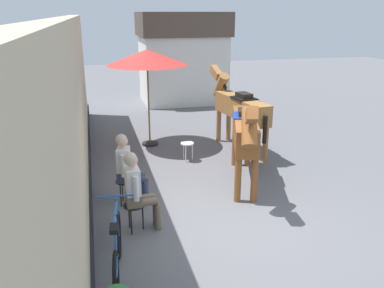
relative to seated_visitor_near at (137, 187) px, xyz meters
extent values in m
plane|color=slate|center=(1.62, 2.95, -0.78)|extent=(40.00, 40.00, 0.00)
cube|color=#CCB793|center=(-0.93, 1.45, 0.92)|extent=(0.30, 14.00, 3.40)
cube|color=black|center=(-0.91, 1.45, -0.60)|extent=(0.34, 14.00, 0.36)
cube|color=silver|center=(3.02, 9.79, 0.52)|extent=(3.20, 2.40, 2.60)
cube|color=brown|center=(3.02, 9.79, 2.27)|extent=(3.40, 2.60, 0.90)
cylinder|color=black|center=(-0.06, 0.00, -0.31)|extent=(0.34, 0.34, 0.03)
cylinder|color=black|center=(0.08, 0.00, -0.55)|extent=(0.02, 0.02, 0.45)
cylinder|color=black|center=(-0.14, 0.12, -0.55)|extent=(0.02, 0.02, 0.45)
cylinder|color=black|center=(-0.13, -0.13, -0.55)|extent=(0.02, 0.02, 0.45)
cube|color=brown|center=(-0.06, 0.00, -0.20)|extent=(0.25, 0.33, 0.20)
cube|color=silver|center=(-0.06, 0.00, 0.12)|extent=(0.23, 0.35, 0.44)
sphere|color=tan|center=(-0.06, 0.00, 0.47)|extent=(0.20, 0.20, 0.20)
sphere|color=#B2A38E|center=(-0.08, 0.00, 0.50)|extent=(0.22, 0.22, 0.22)
cylinder|color=brown|center=(0.12, 0.09, -0.25)|extent=(0.39, 0.15, 0.13)
cylinder|color=brown|center=(0.31, 0.09, -0.55)|extent=(0.11, 0.11, 0.46)
cylinder|color=brown|center=(0.13, -0.07, -0.25)|extent=(0.39, 0.15, 0.13)
cylinder|color=brown|center=(0.32, -0.07, -0.55)|extent=(0.11, 0.11, 0.46)
cylinder|color=silver|center=(-0.05, 0.20, 0.07)|extent=(0.09, 0.09, 0.42)
cylinder|color=silver|center=(-0.04, -0.20, 0.07)|extent=(0.09, 0.09, 0.42)
cylinder|color=black|center=(-0.12, 1.03, -0.31)|extent=(0.34, 0.34, 0.03)
cylinder|color=black|center=(0.02, 1.00, -0.55)|extent=(0.02, 0.02, 0.45)
cylinder|color=black|center=(-0.16, 1.16, -0.55)|extent=(0.02, 0.02, 0.45)
cylinder|color=black|center=(-0.22, 0.92, -0.55)|extent=(0.02, 0.02, 0.45)
cube|color=#2D3851|center=(-0.12, 1.03, -0.20)|extent=(0.30, 0.36, 0.20)
cube|color=silver|center=(-0.12, 1.03, 0.12)|extent=(0.29, 0.38, 0.44)
sphere|color=tan|center=(-0.12, 1.03, 0.47)|extent=(0.20, 0.20, 0.20)
sphere|color=#B2A38E|center=(-0.14, 1.03, 0.50)|extent=(0.22, 0.22, 0.22)
cylinder|color=#2D3851|center=(0.08, 1.06, -0.25)|extent=(0.40, 0.21, 0.13)
cylinder|color=#2D3851|center=(0.27, 1.02, -0.55)|extent=(0.11, 0.11, 0.46)
cylinder|color=#2D3851|center=(0.05, 0.91, -0.25)|extent=(0.40, 0.21, 0.13)
cylinder|color=#2D3851|center=(0.23, 0.87, -0.55)|extent=(0.11, 0.11, 0.46)
cylinder|color=silver|center=(-0.06, 1.22, 0.07)|extent=(0.09, 0.09, 0.42)
cylinder|color=silver|center=(-0.15, 0.83, 0.07)|extent=(0.09, 0.09, 0.42)
cube|color=brown|center=(2.43, 1.48, 0.38)|extent=(1.11, 2.23, 0.52)
cylinder|color=brown|center=(2.27, 0.50, -0.33)|extent=(0.13, 0.13, 0.90)
cylinder|color=brown|center=(1.98, 0.60, -0.33)|extent=(0.13, 0.13, 0.90)
cylinder|color=brown|center=(2.88, 2.34, -0.33)|extent=(0.13, 0.13, 0.90)
cylinder|color=brown|center=(2.59, 2.44, -0.33)|extent=(0.13, 0.13, 0.90)
cylinder|color=brown|center=(2.05, 0.34, 0.77)|extent=(0.46, 0.69, 0.73)
cube|color=brown|center=(1.95, 0.02, 1.08)|extent=(0.34, 0.56, 0.40)
cube|color=black|center=(2.06, 0.36, 0.91)|extent=(0.24, 0.61, 0.48)
cylinder|color=black|center=(2.79, 2.56, 0.11)|extent=(0.13, 0.13, 0.65)
cube|color=navy|center=(2.46, 1.57, 0.66)|extent=(0.66, 0.73, 0.03)
cube|color=black|center=(2.46, 1.57, 0.73)|extent=(0.40, 0.51, 0.12)
cube|color=#9E6B38|center=(3.08, 3.36, 0.38)|extent=(0.74, 2.24, 0.52)
cylinder|color=#9E6B38|center=(2.79, 4.31, -0.33)|extent=(0.13, 0.13, 0.90)
cylinder|color=#9E6B38|center=(3.10, 4.35, -0.33)|extent=(0.13, 0.13, 0.90)
cylinder|color=#9E6B38|center=(3.06, 2.39, -0.33)|extent=(0.13, 0.13, 0.90)
cylinder|color=#9E6B38|center=(3.37, 2.43, -0.33)|extent=(0.13, 0.13, 0.90)
cylinder|color=#9E6B38|center=(2.92, 4.55, 0.77)|extent=(0.36, 0.66, 0.73)
cube|color=#9E6B38|center=(2.87, 4.89, 1.08)|extent=(0.25, 0.55, 0.40)
cube|color=black|center=(2.92, 4.53, 0.91)|extent=(0.13, 0.63, 0.48)
cylinder|color=black|center=(3.24, 2.23, 0.11)|extent=(0.11, 0.11, 0.65)
cube|color=black|center=(3.10, 3.26, 0.66)|extent=(0.58, 0.66, 0.03)
cube|color=black|center=(3.10, 3.26, 0.73)|extent=(0.34, 0.47, 0.12)
torus|color=black|center=(-0.37, -0.67, -0.42)|extent=(0.12, 0.71, 0.71)
torus|color=black|center=(-0.48, -1.72, -0.42)|extent=(0.12, 0.71, 0.71)
cylinder|color=#235199|center=(-0.40, -0.96, -0.11)|extent=(0.09, 0.50, 0.60)
cylinder|color=#235199|center=(-0.44, -1.36, -0.14)|extent=(0.07, 0.36, 0.55)
cylinder|color=#235199|center=(-0.42, -1.12, 0.15)|extent=(0.12, 0.80, 0.09)
cylinder|color=#235199|center=(-0.45, -1.45, -0.41)|extent=(0.09, 0.53, 0.06)
cylinder|color=#235199|center=(-0.37, -0.70, -0.12)|extent=(0.04, 0.09, 0.60)
cylinder|color=#235199|center=(-0.38, -0.72, 0.23)|extent=(0.50, 0.08, 0.03)
cube|color=black|center=(-0.46, -1.52, 0.17)|extent=(0.12, 0.21, 0.06)
cylinder|color=black|center=(0.86, 4.46, -0.75)|extent=(0.44, 0.44, 0.06)
cylinder|color=olive|center=(0.86, 4.46, 0.32)|extent=(0.04, 0.04, 2.20)
cone|color=red|center=(0.86, 4.46, 1.60)|extent=(2.10, 2.10, 0.40)
cylinder|color=white|center=(1.56, 3.00, -0.33)|extent=(0.32, 0.32, 0.03)
cylinder|color=silver|center=(1.69, 3.00, -0.56)|extent=(0.02, 0.02, 0.43)
cylinder|color=silver|center=(1.50, 3.11, -0.56)|extent=(0.02, 0.02, 0.43)
cylinder|color=silver|center=(1.50, 2.88, -0.56)|extent=(0.02, 0.02, 0.43)
camera|label=1|loc=(-0.58, -5.93, 2.70)|focal=37.20mm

